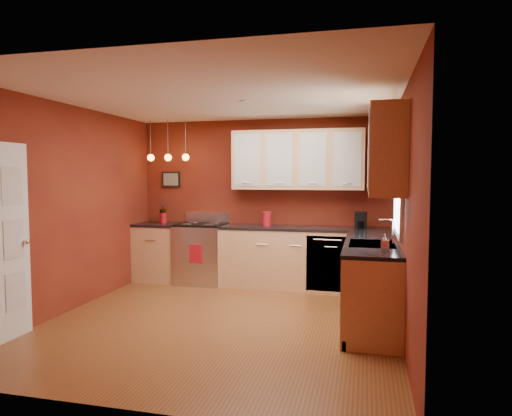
% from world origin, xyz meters
% --- Properties ---
extents(floor, '(4.20, 4.20, 0.00)m').
position_xyz_m(floor, '(0.00, 0.00, 0.00)').
color(floor, brown).
rests_on(floor, ground).
extents(ceiling, '(4.00, 4.20, 0.02)m').
position_xyz_m(ceiling, '(0.00, 0.00, 2.60)').
color(ceiling, white).
rests_on(ceiling, wall_back).
extents(wall_back, '(4.00, 0.02, 2.60)m').
position_xyz_m(wall_back, '(0.00, 2.10, 1.30)').
color(wall_back, maroon).
rests_on(wall_back, floor).
extents(wall_front, '(4.00, 0.02, 2.60)m').
position_xyz_m(wall_front, '(0.00, -2.10, 1.30)').
color(wall_front, maroon).
rests_on(wall_front, floor).
extents(wall_left, '(0.02, 4.20, 2.60)m').
position_xyz_m(wall_left, '(-2.00, 0.00, 1.30)').
color(wall_left, maroon).
rests_on(wall_left, floor).
extents(wall_right, '(0.02, 4.20, 2.60)m').
position_xyz_m(wall_right, '(2.00, 0.00, 1.30)').
color(wall_right, maroon).
rests_on(wall_right, floor).
extents(base_cabinets_back_left, '(0.70, 0.60, 0.90)m').
position_xyz_m(base_cabinets_back_left, '(-1.65, 1.80, 0.45)').
color(base_cabinets_back_left, '#E5AD7B').
rests_on(base_cabinets_back_left, floor).
extents(base_cabinets_back_right, '(2.54, 0.60, 0.90)m').
position_xyz_m(base_cabinets_back_right, '(0.73, 1.80, 0.45)').
color(base_cabinets_back_right, '#E5AD7B').
rests_on(base_cabinets_back_right, floor).
extents(base_cabinets_right, '(0.60, 2.10, 0.90)m').
position_xyz_m(base_cabinets_right, '(1.70, 0.45, 0.45)').
color(base_cabinets_right, '#E5AD7B').
rests_on(base_cabinets_right, floor).
extents(counter_back_left, '(0.70, 0.62, 0.04)m').
position_xyz_m(counter_back_left, '(-1.65, 1.80, 0.92)').
color(counter_back_left, black).
rests_on(counter_back_left, base_cabinets_back_left).
extents(counter_back_right, '(2.54, 0.62, 0.04)m').
position_xyz_m(counter_back_right, '(0.73, 1.80, 0.92)').
color(counter_back_right, black).
rests_on(counter_back_right, base_cabinets_back_right).
extents(counter_right, '(0.62, 2.10, 0.04)m').
position_xyz_m(counter_right, '(1.70, 0.45, 0.92)').
color(counter_right, black).
rests_on(counter_right, base_cabinets_right).
extents(gas_range, '(0.76, 0.64, 1.11)m').
position_xyz_m(gas_range, '(-0.92, 1.80, 0.48)').
color(gas_range, silver).
rests_on(gas_range, floor).
extents(dishwasher_front, '(0.60, 0.02, 0.80)m').
position_xyz_m(dishwasher_front, '(1.10, 1.51, 0.45)').
color(dishwasher_front, silver).
rests_on(dishwasher_front, base_cabinets_back_right).
extents(sink, '(0.50, 0.70, 0.33)m').
position_xyz_m(sink, '(1.70, 0.30, 0.92)').
color(sink, '#95959A').
rests_on(sink, counter_right).
extents(window, '(0.06, 1.02, 1.22)m').
position_xyz_m(window, '(1.97, 0.30, 1.69)').
color(window, white).
rests_on(window, wall_right).
extents(upper_cabinets_back, '(2.00, 0.35, 0.90)m').
position_xyz_m(upper_cabinets_back, '(0.60, 1.93, 1.95)').
color(upper_cabinets_back, '#E5AD7B').
rests_on(upper_cabinets_back, wall_back).
extents(upper_cabinets_right, '(0.35, 1.95, 0.90)m').
position_xyz_m(upper_cabinets_right, '(1.82, 0.32, 1.95)').
color(upper_cabinets_right, '#E5AD7B').
rests_on(upper_cabinets_right, wall_right).
extents(wall_picture, '(0.32, 0.03, 0.26)m').
position_xyz_m(wall_picture, '(-1.55, 2.08, 1.65)').
color(wall_picture, black).
rests_on(wall_picture, wall_back).
extents(pendant_lights, '(0.71, 0.11, 0.66)m').
position_xyz_m(pendant_lights, '(-1.45, 1.75, 2.01)').
color(pendant_lights, '#95959A').
rests_on(pendant_lights, ceiling).
extents(red_canister, '(0.14, 0.14, 0.22)m').
position_xyz_m(red_canister, '(0.13, 1.88, 1.05)').
color(red_canister, '#B0131E').
rests_on(red_canister, counter_back_right).
extents(red_vase, '(0.10, 0.10, 0.16)m').
position_xyz_m(red_vase, '(-1.60, 1.85, 1.02)').
color(red_vase, '#B0131E').
rests_on(red_vase, counter_back_left).
extents(flowers, '(0.14, 0.14, 0.19)m').
position_xyz_m(flowers, '(-1.60, 1.85, 1.18)').
color(flowers, '#B0131E').
rests_on(flowers, red_vase).
extents(coffee_maker, '(0.18, 0.17, 0.24)m').
position_xyz_m(coffee_maker, '(1.56, 1.81, 1.05)').
color(coffee_maker, black).
rests_on(coffee_maker, counter_back_right).
extents(soap_pump, '(0.09, 0.09, 0.18)m').
position_xyz_m(soap_pump, '(1.82, -0.25, 1.03)').
color(soap_pump, white).
rests_on(soap_pump, counter_right).
extents(dish_towel, '(0.21, 0.01, 0.28)m').
position_xyz_m(dish_towel, '(-0.89, 1.47, 0.52)').
color(dish_towel, '#B0131E').
rests_on(dish_towel, gas_range).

